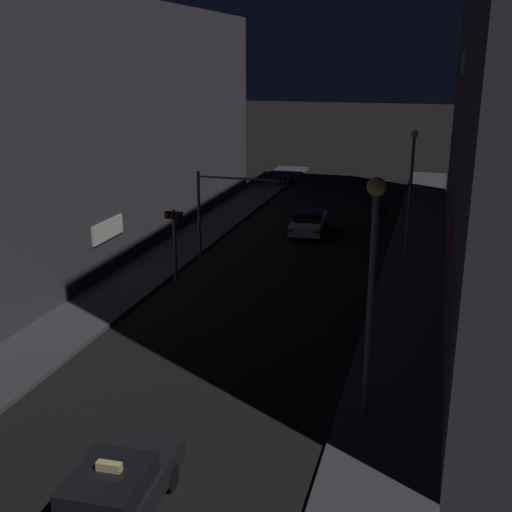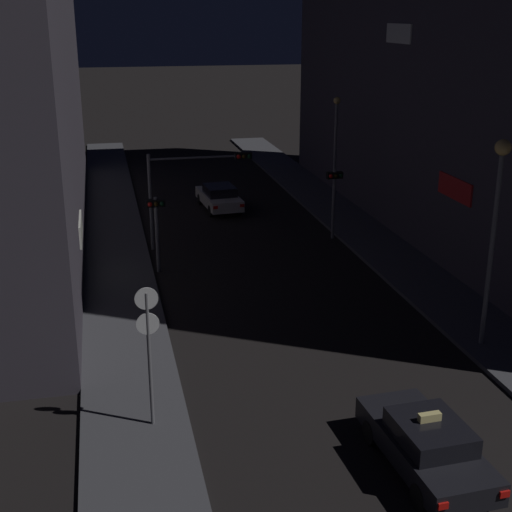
{
  "view_description": "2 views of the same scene",
  "coord_description": "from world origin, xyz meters",
  "px_view_note": "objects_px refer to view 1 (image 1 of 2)",
  "views": [
    {
      "loc": [
        7.0,
        -2.81,
        9.97
      ],
      "look_at": [
        0.83,
        18.58,
        3.04
      ],
      "focal_mm": 44.75,
      "sensor_mm": 36.0,
      "label": 1
    },
    {
      "loc": [
        -6.6,
        -6.02,
        10.71
      ],
      "look_at": [
        -1.22,
        18.45,
        2.14
      ],
      "focal_mm": 49.96,
      "sensor_mm": 36.0,
      "label": 2
    }
  ],
  "objects_px": {
    "far_car": "(308,222)",
    "street_lamp_near_block": "(373,257)",
    "taxi": "(113,496)",
    "traffic_light_right_kerb": "(378,225)",
    "street_lamp_far_block": "(411,181)",
    "traffic_light_left_kerb": "(174,230)",
    "traffic_light_overhead": "(237,197)"
  },
  "relations": [
    {
      "from": "far_car",
      "to": "traffic_light_overhead",
      "type": "distance_m",
      "value": 7.46
    },
    {
      "from": "street_lamp_near_block",
      "to": "street_lamp_far_block",
      "type": "height_order",
      "value": "street_lamp_near_block"
    },
    {
      "from": "far_car",
      "to": "street_lamp_near_block",
      "type": "bearing_deg",
      "value": -73.86
    },
    {
      "from": "taxi",
      "to": "far_car",
      "type": "distance_m",
      "value": 25.43
    },
    {
      "from": "taxi",
      "to": "street_lamp_near_block",
      "type": "xyz_separation_m",
      "value": [
        4.83,
        5.91,
        4.16
      ]
    },
    {
      "from": "traffic_light_overhead",
      "to": "traffic_light_left_kerb",
      "type": "bearing_deg",
      "value": -122.5
    },
    {
      "from": "traffic_light_right_kerb",
      "to": "street_lamp_far_block",
      "type": "height_order",
      "value": "street_lamp_far_block"
    },
    {
      "from": "far_car",
      "to": "street_lamp_near_block",
      "type": "relative_size",
      "value": 0.66
    },
    {
      "from": "traffic_light_left_kerb",
      "to": "traffic_light_right_kerb",
      "type": "xyz_separation_m",
      "value": [
        8.95,
        3.07,
        0.08
      ]
    },
    {
      "from": "traffic_light_right_kerb",
      "to": "street_lamp_far_block",
      "type": "bearing_deg",
      "value": 71.57
    },
    {
      "from": "taxi",
      "to": "traffic_light_left_kerb",
      "type": "xyz_separation_m",
      "value": [
        -5.15,
        15.67,
        1.69
      ]
    },
    {
      "from": "street_lamp_near_block",
      "to": "street_lamp_far_block",
      "type": "bearing_deg",
      "value": 89.32
    },
    {
      "from": "taxi",
      "to": "street_lamp_near_block",
      "type": "height_order",
      "value": "street_lamp_near_block"
    },
    {
      "from": "traffic_light_overhead",
      "to": "street_lamp_far_block",
      "type": "bearing_deg",
      "value": 23.5
    },
    {
      "from": "far_car",
      "to": "street_lamp_far_block",
      "type": "xyz_separation_m",
      "value": [
        5.84,
        -3.03,
        3.26
      ]
    },
    {
      "from": "traffic_light_left_kerb",
      "to": "far_car",
      "type": "bearing_deg",
      "value": 66.05
    },
    {
      "from": "street_lamp_far_block",
      "to": "traffic_light_left_kerb",
      "type": "bearing_deg",
      "value": -146.54
    },
    {
      "from": "street_lamp_far_block",
      "to": "street_lamp_near_block",
      "type": "bearing_deg",
      "value": -90.68
    },
    {
      "from": "traffic_light_left_kerb",
      "to": "traffic_light_overhead",
      "type": "bearing_deg",
      "value": 57.5
    },
    {
      "from": "traffic_light_left_kerb",
      "to": "street_lamp_far_block",
      "type": "height_order",
      "value": "street_lamp_far_block"
    },
    {
      "from": "street_lamp_near_block",
      "to": "taxi",
      "type": "bearing_deg",
      "value": -129.24
    },
    {
      "from": "far_car",
      "to": "street_lamp_far_block",
      "type": "distance_m",
      "value": 7.34
    },
    {
      "from": "street_lamp_near_block",
      "to": "traffic_light_left_kerb",
      "type": "bearing_deg",
      "value": 135.64
    },
    {
      "from": "far_car",
      "to": "traffic_light_left_kerb",
      "type": "distance_m",
      "value": 10.8
    },
    {
      "from": "street_lamp_near_block",
      "to": "traffic_light_right_kerb",
      "type": "bearing_deg",
      "value": 94.55
    },
    {
      "from": "traffic_light_left_kerb",
      "to": "taxi",
      "type": "bearing_deg",
      "value": -71.81
    },
    {
      "from": "far_car",
      "to": "street_lamp_far_block",
      "type": "height_order",
      "value": "street_lamp_far_block"
    },
    {
      "from": "traffic_light_overhead",
      "to": "street_lamp_near_block",
      "type": "distance_m",
      "value": 15.26
    },
    {
      "from": "taxi",
      "to": "far_car",
      "type": "relative_size",
      "value": 0.99
    },
    {
      "from": "taxi",
      "to": "traffic_light_right_kerb",
      "type": "distance_m",
      "value": 19.2
    },
    {
      "from": "far_car",
      "to": "traffic_light_left_kerb",
      "type": "relative_size",
      "value": 1.37
    },
    {
      "from": "far_car",
      "to": "traffic_light_right_kerb",
      "type": "height_order",
      "value": "traffic_light_right_kerb"
    }
  ]
}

